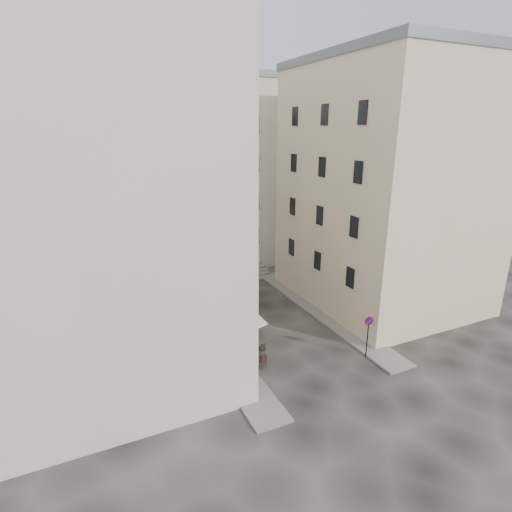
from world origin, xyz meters
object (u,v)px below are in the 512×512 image
no_parking_sign (368,328)px  bistro_table_a (256,362)px  bistro_table_b (255,351)px  pedestrian (247,318)px

no_parking_sign → bistro_table_a: 7.14m
bistro_table_b → pedestrian: size_ratio=0.68×
no_parking_sign → pedestrian: no_parking_sign is taller
no_parking_sign → pedestrian: 8.36m
bistro_table_a → bistro_table_b: 1.25m
no_parking_sign → pedestrian: size_ratio=1.56×
no_parking_sign → pedestrian: bearing=141.2°
pedestrian → bistro_table_a: bearing=33.9°
no_parking_sign → bistro_table_b: no_parking_sign is taller
no_parking_sign → bistro_table_b: (-6.27, 2.89, -1.55)m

